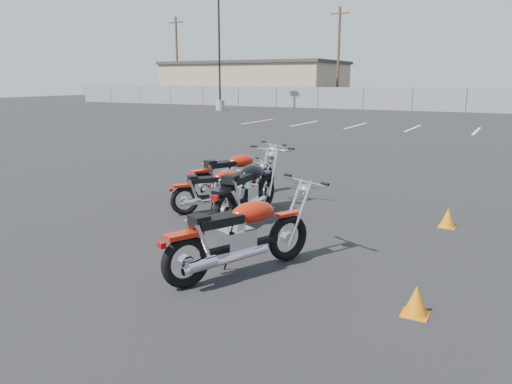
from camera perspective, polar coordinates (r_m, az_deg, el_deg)
The scene contains 13 objects.
ground at distance 7.94m, azimuth -3.33°, elevation -5.28°, with size 120.00×120.00×0.00m, color black.
motorcycle_front_red at distance 10.56m, azimuth -2.54°, elevation 2.05°, with size 1.38×2.15×1.09m.
motorcycle_second_black at distance 8.87m, azimuth -1.03°, elevation 0.24°, with size 0.93×2.40×1.17m.
motorcycle_third_red at distance 9.41m, azimuth -4.32°, elevation 0.29°, with size 1.52×1.70×0.94m.
motorcycle_rear_red at distance 6.37m, azimuth -1.80°, elevation -4.97°, with size 1.43×2.24×1.13m.
training_cone_near at distance 9.05m, azimuth 21.07°, elevation -2.77°, with size 0.28×0.28×0.33m.
training_cone_far at distance 5.67m, azimuth 17.83°, elevation -11.72°, with size 0.28×0.28×0.33m.
light_pole_west at distance 41.09m, azimuth -4.17°, elevation 12.77°, with size 0.80×0.70×9.73m.
chainlink_fence at distance 41.65m, azimuth 22.92°, elevation 9.63°, with size 80.06×0.06×1.80m.
tan_building_west at distance 54.95m, azimuth -0.14°, elevation 12.44°, with size 18.40×10.40×4.30m.
utility_pole_a at distance 56.76m, azimuth -9.02°, elevation 14.85°, with size 1.80×0.24×9.00m.
utility_pole_b at distance 49.15m, azimuth 9.41°, elevation 15.19°, with size 1.80×0.24×9.00m.
parking_line_stripes at distance 27.32m, azimuth 14.39°, elevation 7.21°, with size 15.12×4.00×0.01m.
Camera 1 is at (3.95, -6.43, 2.45)m, focal length 35.00 mm.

